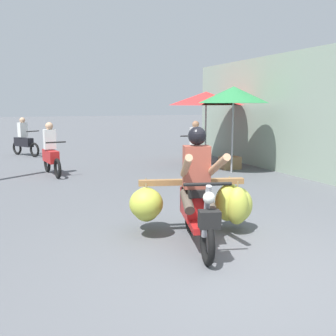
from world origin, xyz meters
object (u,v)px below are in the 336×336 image
Objects in this scene: market_umbrella_near_shop at (233,95)px; motorbike_distant_ahead_left at (195,150)px; motorbike_distant_far_ahead at (51,154)px; produce_crate at (230,163)px; motorbike_distant_ahead_right at (24,140)px; motorbike_main_loaded at (199,201)px; market_umbrella_further_along at (206,99)px.

motorbike_distant_ahead_left is at bearing 126.20° from market_umbrella_near_shop.
motorbike_distant_far_ahead is at bearing 161.34° from market_umbrella_near_shop.
produce_crate is at bearing -11.97° from motorbike_distant_far_ahead.
motorbike_distant_ahead_left is 6.74m from motorbike_distant_ahead_right.
motorbike_distant_ahead_right is 0.62× the size of market_umbrella_near_shop.
motorbike_main_loaded is 1.23× the size of motorbike_distant_ahead_left.
market_umbrella_near_shop reaches higher than market_umbrella_further_along.
motorbike_distant_far_ahead is at bearing 168.03° from produce_crate.
produce_crate is at bearing 62.77° from market_umbrella_near_shop.
motorbike_distant_ahead_left is 1.83m from market_umbrella_further_along.
motorbike_main_loaded is 0.85× the size of market_umbrella_near_shop.
motorbike_distant_ahead_left is 1.00× the size of motorbike_distant_far_ahead.
motorbike_main_loaded is at bearing -76.58° from motorbike_distant_far_ahead.
market_umbrella_further_along reaches higher than motorbike_distant_ahead_right.
motorbike_distant_ahead_left is 1.13× the size of motorbike_distant_ahead_right.
produce_crate is (0.27, 0.52, -1.93)m from market_umbrella_near_shop.
motorbike_distant_ahead_right is 7.68m from produce_crate.
motorbike_distant_far_ahead is (-3.96, 0.65, 0.00)m from motorbike_distant_ahead_left.
market_umbrella_further_along is at bearing 1.57° from motorbike_distant_far_ahead.
market_umbrella_further_along reaches higher than produce_crate.
motorbike_main_loaded reaches higher than motorbike_distant_far_ahead.
motorbike_main_loaded is 3.56× the size of produce_crate.
motorbike_main_loaded is 7.02m from market_umbrella_further_along.
motorbike_distant_ahead_left is 4.01m from motorbike_distant_far_ahead.
market_umbrella_further_along is at bearing -39.61° from motorbike_distant_ahead_right.
motorbike_distant_far_ahead is at bearing -178.43° from market_umbrella_further_along.
motorbike_distant_far_ahead is (0.48, -4.43, 0.00)m from motorbike_distant_ahead_right.
market_umbrella_near_shop is (4.63, -1.56, 1.55)m from motorbike_distant_far_ahead.
motorbike_distant_ahead_left reaches higher than produce_crate.
market_umbrella_further_along is 4.17× the size of produce_crate.
market_umbrella_near_shop is at bearing -53.80° from motorbike_distant_ahead_left.
market_umbrella_near_shop reaches higher than motorbike_distant_far_ahead.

